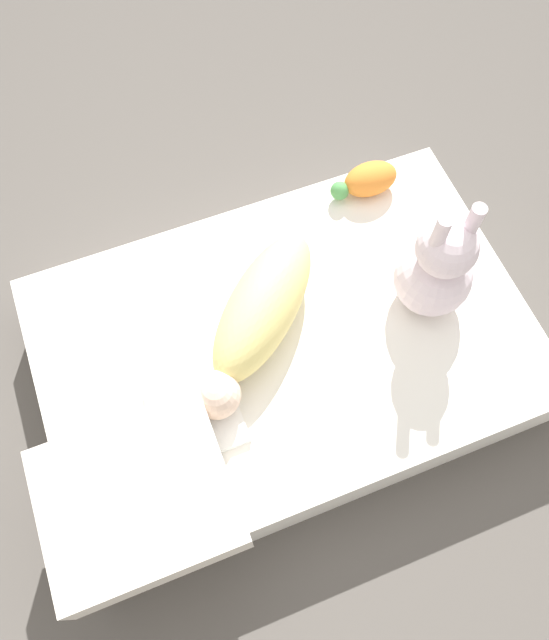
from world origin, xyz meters
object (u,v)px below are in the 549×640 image
turtle_plush (368,180)px  pillow (139,500)px  swaddled_baby (259,315)px  bunny_plush (437,269)px

turtle_plush → pillow: bearing=36.3°
swaddled_baby → turtle_plush: swaddled_baby is taller
swaddled_baby → bunny_plush: bunny_plush is taller
bunny_plush → swaddled_baby: bearing=-8.6°
pillow → turtle_plush: size_ratio=2.04×
swaddled_baby → turtle_plush: bearing=171.0°
swaddled_baby → turtle_plush: size_ratio=2.31×
pillow → bunny_plush: bunny_plush is taller
turtle_plush → swaddled_baby: bearing=34.5°
swaddled_baby → pillow: bearing=-5.1°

